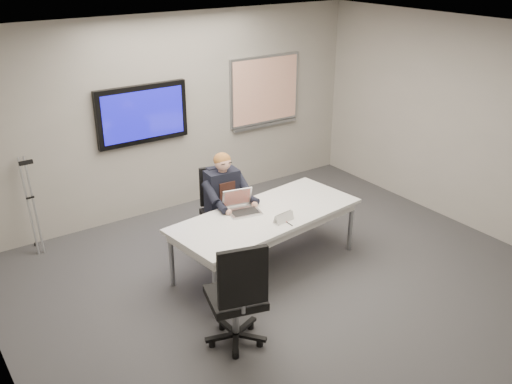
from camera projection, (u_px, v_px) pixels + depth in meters
floor at (304, 298)px, 6.36m from camera, size 6.00×6.00×0.02m
ceiling at (314, 42)px, 5.23m from camera, size 6.00×6.00×0.02m
wall_back at (174, 115)px, 8.06m from camera, size 6.00×0.02×2.80m
wall_right at (489, 132)px, 7.34m from camera, size 0.02×6.00×2.80m
conference_table at (266, 220)px, 6.72m from camera, size 2.42×1.25×0.72m
tv_display at (142, 114)px, 7.72m from camera, size 1.30×0.09×0.80m
whiteboard at (265, 91)px, 8.78m from camera, size 1.25×0.08×1.10m
office_chair_far at (221, 223)px, 7.32m from camera, size 0.60×0.60×1.05m
office_chair_near at (237, 313)px, 5.48m from camera, size 0.69×0.69×1.18m
seated_person at (230, 216)px, 7.05m from camera, size 0.42×0.72×1.32m
crutch at (31, 204)px, 7.10m from camera, size 0.34×0.60×1.34m
laptop at (241, 206)px, 6.73m from camera, size 0.41×0.41×0.26m
name_tent at (284, 217)px, 6.49m from camera, size 0.27×0.11×0.10m
pen at (289, 223)px, 6.44m from camera, size 0.01×0.14×0.01m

